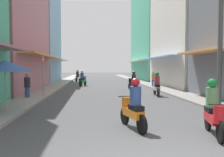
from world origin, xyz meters
TOP-DOWN VIEW (x-y plane):
  - ground_plane at (0.00, 21.67)m, footprint 112.93×112.93m
  - sidewalk_left at (-4.81, 21.67)m, footprint 1.68×59.33m
  - sidewalk_right at (4.81, 21.67)m, footprint 1.68×59.33m
  - building_left_far at (-8.64, 26.44)m, footprint 7.05×9.11m
  - building_right_mid at (8.64, 18.50)m, footprint 7.05×10.54m
  - building_right_far at (8.64, 30.96)m, footprint 7.05×13.55m
  - motorbike_white at (-3.05, 27.25)m, footprint 0.69×1.76m
  - motorbike_silver at (3.04, 11.45)m, footprint 0.55×1.81m
  - motorbike_red at (2.14, 2.45)m, footprint 0.65×1.78m
  - motorbike_orange at (0.05, 3.32)m, footprint 0.67×1.77m
  - motorbike_green at (-2.15, 20.29)m, footprint 0.77×1.73m
  - motorbike_black at (2.15, 15.42)m, footprint 0.65×1.78m
  - pedestrian_crossing at (-4.99, 10.45)m, footprint 0.34×0.34m
  - pedestrian_midway at (4.45, 17.64)m, footprint 0.34×0.34m
  - vendor_umbrella at (-4.61, 5.91)m, footprint 2.11×2.11m
  - utility_pole at (4.22, 5.88)m, footprint 0.20×1.20m
  - street_sign_no_entry at (-4.12, 10.66)m, footprint 0.07×0.60m

SIDE VIEW (x-z plane):
  - ground_plane at x=0.00m, z-range 0.00..0.00m
  - sidewalk_left at x=-4.81m, z-range 0.00..0.12m
  - sidewalk_right at x=4.81m, z-range 0.00..0.12m
  - motorbike_white at x=-3.05m, z-range -0.09..1.49m
  - motorbike_silver at x=3.04m, z-range -0.09..1.49m
  - motorbike_red at x=2.14m, z-range -0.09..1.49m
  - motorbike_orange at x=0.05m, z-range -0.09..1.49m
  - motorbike_green at x=-2.15m, z-range -0.09..1.49m
  - motorbike_black at x=2.15m, z-range -0.09..1.49m
  - pedestrian_crossing at x=-4.99m, z-range 0.00..1.55m
  - pedestrian_midway at x=4.45m, z-range 0.00..1.55m
  - street_sign_no_entry at x=-4.12m, z-range 0.39..3.04m
  - vendor_umbrella at x=-4.61m, z-range 0.86..3.04m
  - utility_pole at x=4.22m, z-range 0.08..7.43m
  - building_left_far at x=-8.64m, z-range -0.01..11.37m
  - building_right_far at x=8.64m, z-range -0.01..13.68m
  - building_right_mid at x=8.64m, z-range -0.01..16.44m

